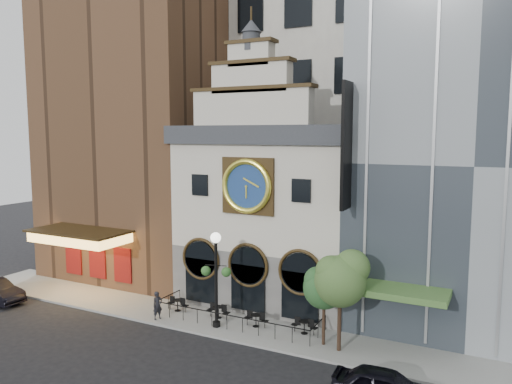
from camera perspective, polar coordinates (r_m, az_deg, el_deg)
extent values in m
plane|color=black|center=(30.18, -4.54, -16.41)|extent=(120.00, 120.00, 0.00)
cube|color=gray|center=(32.14, -2.13, -14.76)|extent=(44.00, 5.00, 0.15)
cube|color=#605E5B|center=(36.14, 2.16, -8.84)|extent=(12.00, 8.00, 4.00)
cube|color=beige|center=(35.06, 2.20, -0.15)|extent=(12.00, 8.00, 7.00)
cube|color=#2D3035|center=(34.81, 2.23, 6.57)|extent=(12.60, 8.60, 1.20)
cube|color=#352510|center=(31.33, -0.93, 0.69)|extent=(3.60, 0.25, 3.60)
cylinder|color=navy|center=(31.21, -1.06, 0.67)|extent=(3.10, 0.12, 3.10)
torus|color=yellow|center=(31.13, -1.12, 0.65)|extent=(3.46, 0.36, 3.46)
cylinder|color=#2D3035|center=(32.07, -0.55, 16.79)|extent=(1.10, 1.10, 1.10)
cone|color=#2D3035|center=(32.25, -0.55, 18.46)|extent=(1.30, 1.30, 0.80)
cube|color=brown|center=(43.49, -12.50, 7.64)|extent=(14.00, 12.00, 25.00)
cube|color=#FFBF59|center=(38.59, -19.49, -4.86)|extent=(7.00, 3.40, 0.70)
cube|color=#352510|center=(38.50, -19.51, -4.20)|extent=(7.40, 3.80, 0.15)
cube|color=maroon|center=(40.19, -17.65, -7.55)|extent=(5.60, 0.15, 2.60)
cube|color=gray|center=(33.68, 24.29, 3.25)|extent=(14.00, 12.00, 20.00)
cube|color=#4D7937|center=(28.08, 16.63, -10.96)|extent=(4.50, 2.40, 0.35)
cube|color=black|center=(27.78, 10.31, 5.18)|extent=(0.18, 1.60, 7.00)
cube|color=silver|center=(46.69, 8.74, 16.72)|extent=(20.00, 16.00, 40.00)
cylinder|color=black|center=(34.09, -8.96, -12.10)|extent=(0.68, 0.68, 0.03)
cylinder|color=black|center=(34.21, -8.95, -12.69)|extent=(0.06, 0.06, 0.72)
cylinder|color=black|center=(32.57, -4.32, -12.95)|extent=(0.68, 0.68, 0.03)
cylinder|color=black|center=(32.69, -4.32, -13.56)|extent=(0.06, 0.06, 0.72)
cylinder|color=black|center=(31.16, 0.00, -13.86)|extent=(0.68, 0.68, 0.03)
cylinder|color=black|center=(31.29, 0.00, -14.49)|extent=(0.06, 0.06, 0.72)
cylinder|color=black|center=(30.29, 5.54, -14.51)|extent=(0.68, 0.68, 0.03)
cylinder|color=black|center=(30.43, 5.54, -15.16)|extent=(0.06, 0.06, 0.72)
imported|color=black|center=(32.84, -11.19, -12.60)|extent=(0.64, 0.77, 1.79)
cylinder|color=black|center=(30.63, -4.58, -10.47)|extent=(0.19, 0.19, 5.30)
cylinder|color=black|center=(31.46, -4.53, -14.81)|extent=(0.47, 0.47, 0.32)
sphere|color=white|center=(29.91, -4.63, -5.22)|extent=(0.64, 0.64, 0.64)
sphere|color=#296327|center=(30.59, -5.75, -8.95)|extent=(0.59, 0.59, 0.59)
sphere|color=#296327|center=(30.24, -3.42, -9.12)|extent=(0.59, 0.59, 0.59)
cylinder|color=#382619|center=(28.82, 7.74, -14.56)|extent=(0.18, 0.18, 2.52)
sphere|color=#214F1F|center=(28.16, 7.80, -10.80)|extent=(2.34, 2.34, 2.34)
sphere|color=#214F1F|center=(28.09, 8.89, -9.52)|extent=(1.62, 1.62, 1.62)
sphere|color=#214F1F|center=(27.98, 6.99, -9.93)|extent=(1.44, 1.44, 1.44)
cylinder|color=#382619|center=(28.13, 9.50, -14.62)|extent=(0.21, 0.21, 3.00)
sphere|color=#3E6226|center=(27.36, 9.59, -10.02)|extent=(2.79, 2.79, 2.79)
sphere|color=#3E6226|center=(27.31, 10.91, -8.44)|extent=(1.93, 1.93, 1.93)
sphere|color=#3E6226|center=(27.14, 8.61, -8.96)|extent=(1.71, 1.71, 1.71)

